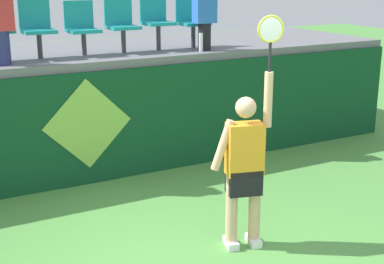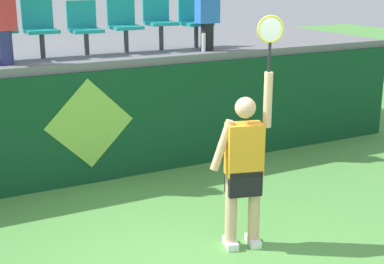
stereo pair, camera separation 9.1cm
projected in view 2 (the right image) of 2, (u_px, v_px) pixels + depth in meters
court_back_wall at (104, 125)px, 8.01m from camera, size 10.55×0.20×1.59m
spectator_platform at (75, 54)px, 8.85m from camera, size 10.55×2.65×0.12m
tennis_player at (244, 165)px, 5.96m from camera, size 0.74×0.35×2.49m
water_bottle at (204, 42)px, 8.62m from camera, size 0.06×0.06×0.28m
stadium_chair_2 at (40, 25)px, 7.94m from camera, size 0.44×0.42×0.85m
stadium_chair_3 at (84, 25)px, 8.23m from camera, size 0.44×0.42×0.78m
stadium_chair_4 at (124, 21)px, 8.50m from camera, size 0.44×0.42×0.86m
stadium_chair_5 at (159, 18)px, 8.75m from camera, size 0.44×0.42×0.85m
stadium_chair_6 at (194, 17)px, 9.03m from camera, size 0.44×0.42×0.87m
spectator_0 at (207, 14)px, 8.63m from camera, size 0.34×0.20×1.07m
spectator_1 at (2, 21)px, 7.31m from camera, size 0.34×0.20×1.10m
wall_signage_mount at (93, 183)px, 8.03m from camera, size 1.27×0.01×1.51m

